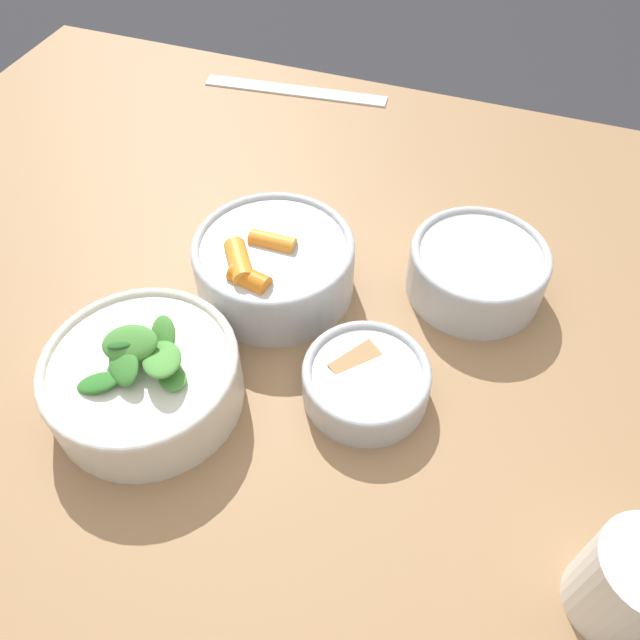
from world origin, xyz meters
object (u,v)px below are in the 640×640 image
object	(u,v)px
bowl_beans_hotdog	(476,271)
bowl_carrots	(274,264)
cup	(631,584)
bowl_greens	(144,377)
bowl_cookies	(365,380)
ruler	(295,91)

from	to	relation	value
bowl_beans_hotdog	bowl_carrots	bearing A→B (deg)	-160.74
bowl_carrots	cup	distance (m)	0.45
bowl_beans_hotdog	cup	bearing A→B (deg)	-60.68
bowl_greens	bowl_cookies	distance (m)	0.22
bowl_carrots	bowl_beans_hotdog	world-z (taller)	bowl_carrots
bowl_cookies	cup	world-z (taller)	cup
bowl_beans_hotdog	bowl_cookies	xyz separation A→B (m)	(-0.07, -0.18, -0.01)
bowl_greens	ruler	size ratio (longest dim) A/B	0.64
ruler	cup	distance (m)	0.82
bowl_greens	bowl_beans_hotdog	size ratio (longest dim) A/B	1.23
cup	ruler	bearing A→B (deg)	129.17
bowl_greens	bowl_beans_hotdog	xyz separation A→B (m)	(0.28, 0.26, -0.01)
bowl_greens	cup	world-z (taller)	bowl_greens
bowl_greens	ruler	bearing A→B (deg)	96.96
ruler	cup	bearing A→B (deg)	-50.83
bowl_carrots	bowl_greens	distance (m)	0.19
bowl_carrots	bowl_greens	size ratio (longest dim) A/B	0.95
bowl_beans_hotdog	cup	world-z (taller)	cup
bowl_greens	bowl_beans_hotdog	bearing A→B (deg)	42.89
bowl_greens	bowl_beans_hotdog	distance (m)	0.38
bowl_greens	ruler	world-z (taller)	bowl_greens
bowl_greens	ruler	xyz separation A→B (m)	(-0.07, 0.59, -0.03)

